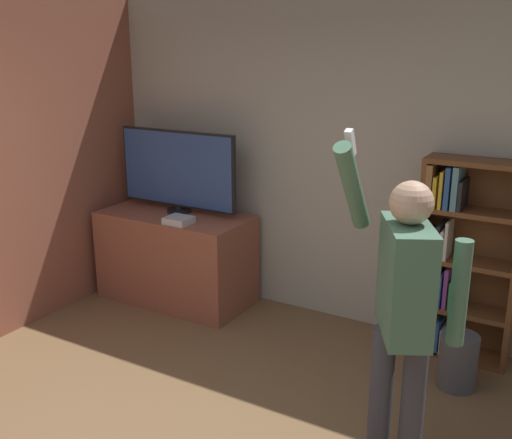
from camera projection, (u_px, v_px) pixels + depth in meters
wall_back at (337, 162)px, 4.90m from camera, size 6.25×0.06×2.70m
wall_side_brick at (23, 164)px, 4.82m from camera, size 0.06×4.24×2.70m
tv_ledge at (176, 257)px, 5.46m from camera, size 1.36×0.67×0.82m
television at (178, 170)px, 5.29m from camera, size 1.20×0.22×0.74m
game_console at (179, 220)px, 5.05m from camera, size 0.22×0.19×0.06m
bookshelf at (458, 260)px, 4.40m from camera, size 0.71×0.28×1.51m
person at (404, 299)px, 3.13m from camera, size 0.64×0.58×1.90m
waste_bin at (458, 361)px, 4.10m from camera, size 0.26×0.26×0.39m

